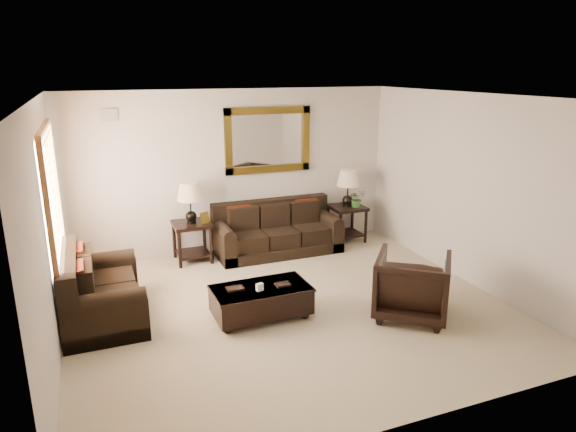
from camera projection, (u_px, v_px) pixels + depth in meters
name	position (u px, v px, depth m)	size (l,w,h in m)	color
room	(290.00, 208.00, 6.34)	(5.51, 5.01, 2.71)	tan
window	(53.00, 196.00, 6.14)	(0.07, 1.96, 1.66)	white
mirror	(268.00, 140.00, 8.61)	(1.50, 0.06, 1.10)	#46300E
air_vent	(109.00, 115.00, 7.61)	(0.25, 0.02, 0.18)	#999999
sofa	(276.00, 234.00, 8.71)	(2.08, 0.90, 0.85)	black
loveseat	(98.00, 295.00, 6.33)	(0.94, 1.58, 0.89)	black
end_table_left	(191.00, 211.00, 8.12)	(0.59, 0.59, 1.29)	black
end_table_right	(348.00, 195.00, 9.11)	(0.59, 0.59, 1.29)	black
coffee_table	(261.00, 298.00, 6.39)	(1.22, 0.67, 0.51)	black
armchair	(412.00, 283.00, 6.38)	(0.87, 0.82, 0.90)	black
potted_plant	(357.00, 200.00, 9.08)	(0.28, 0.31, 0.24)	#2D5F20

